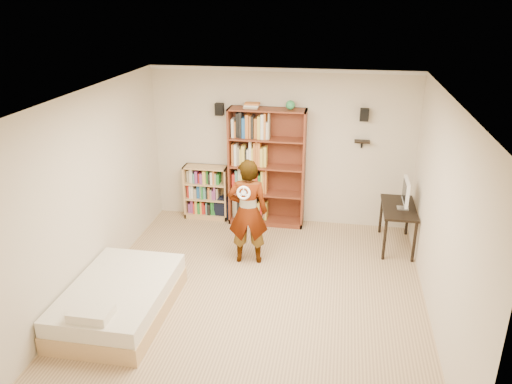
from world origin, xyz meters
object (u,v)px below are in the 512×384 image
daybed (119,296)px  person (248,212)px  computer_desk (397,227)px  tall_bookshelf (267,168)px  low_bookshelf (206,192)px

daybed → person: bearing=50.4°
daybed → person: (1.35, 1.63, 0.54)m
computer_desk → daybed: 4.39m
tall_bookshelf → person: 1.42m
person → daybed: bearing=42.4°
low_bookshelf → computer_desk: low_bookshelf is taller
computer_desk → person: 2.47m
tall_bookshelf → person: size_ratio=1.26×
low_bookshelf → daybed: bearing=-95.8°
low_bookshelf → person: 1.80m
tall_bookshelf → low_bookshelf: size_ratio=2.11×
tall_bookshelf → computer_desk: tall_bookshelf is taller
computer_desk → person: size_ratio=0.63×
computer_desk → person: (-2.26, -0.87, 0.47)m
computer_desk → daybed: (-3.61, -2.50, -0.08)m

